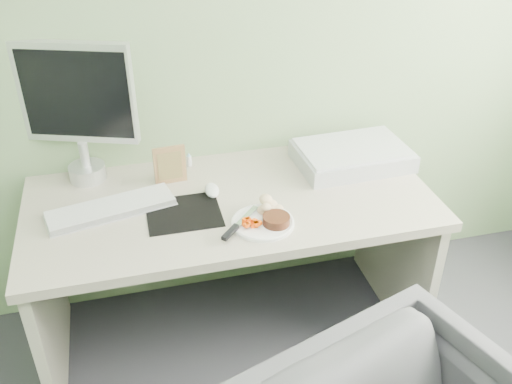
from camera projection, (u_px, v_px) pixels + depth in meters
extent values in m
plane|color=gray|center=(207.00, 15.00, 2.22)|extent=(3.50, 0.00, 3.50)
cube|color=#A8A28D|center=(231.00, 203.00, 2.26)|extent=(1.60, 0.75, 0.04)
cube|color=#B1AB97|center=(49.00, 304.00, 2.30)|extent=(0.04, 0.70, 0.69)
cube|color=#B1AB97|center=(394.00, 247.00, 2.61)|extent=(0.04, 0.70, 0.69)
cylinder|color=white|center=(263.00, 223.00, 2.10)|extent=(0.23, 0.23, 0.01)
cylinder|color=black|center=(276.00, 220.00, 2.08)|extent=(0.11, 0.11, 0.03)
ellipsoid|color=tan|center=(269.00, 207.00, 2.13)|extent=(0.11, 0.09, 0.06)
cube|color=#FD4C05|center=(251.00, 220.00, 2.07)|extent=(0.07, 0.07, 0.04)
cube|color=silver|center=(247.00, 216.00, 2.11)|extent=(0.11, 0.12, 0.01)
cube|color=black|center=(230.00, 232.00, 2.02)|extent=(0.08, 0.08, 0.02)
cube|color=black|center=(184.00, 213.00, 2.16)|extent=(0.28, 0.25, 0.00)
cube|color=white|center=(111.00, 208.00, 2.16)|extent=(0.49, 0.24, 0.02)
ellipsoid|color=white|center=(212.00, 190.00, 2.27)|extent=(0.06, 0.10, 0.04)
cube|color=brown|center=(170.00, 165.00, 2.31)|extent=(0.13, 0.03, 0.16)
cylinder|color=white|center=(189.00, 161.00, 2.46)|extent=(0.02, 0.02, 0.05)
cone|color=#8AC1DD|center=(189.00, 154.00, 2.44)|extent=(0.02, 0.02, 0.02)
cube|color=#ABACB2|center=(352.00, 156.00, 2.47)|extent=(0.49, 0.34, 0.07)
cylinder|color=silver|center=(88.00, 172.00, 2.36)|extent=(0.15, 0.15, 0.06)
cylinder|color=silver|center=(84.00, 154.00, 2.32)|extent=(0.04, 0.04, 0.11)
cube|color=silver|center=(74.00, 93.00, 2.20)|extent=(0.46, 0.20, 0.40)
cube|color=black|center=(73.00, 95.00, 2.18)|extent=(0.40, 0.15, 0.35)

